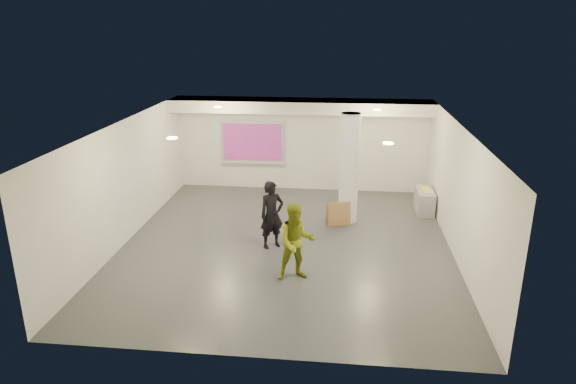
# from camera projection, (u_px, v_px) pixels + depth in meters

# --- Properties ---
(floor) EXTENTS (8.00, 9.00, 0.01)m
(floor) POSITION_uv_depth(u_px,v_px,m) (286.00, 245.00, 12.70)
(floor) COLOR #35373C
(floor) RESTS_ON ground
(ceiling) EXTENTS (8.00, 9.00, 0.01)m
(ceiling) POSITION_uv_depth(u_px,v_px,m) (286.00, 125.00, 11.75)
(ceiling) COLOR white
(ceiling) RESTS_ON floor
(wall_back) EXTENTS (8.00, 0.01, 3.00)m
(wall_back) POSITION_uv_depth(u_px,v_px,m) (302.00, 144.00, 16.47)
(wall_back) COLOR silver
(wall_back) RESTS_ON floor
(wall_front) EXTENTS (8.00, 0.01, 3.00)m
(wall_front) POSITION_uv_depth(u_px,v_px,m) (254.00, 276.00, 7.99)
(wall_front) COLOR silver
(wall_front) RESTS_ON floor
(wall_left) EXTENTS (0.01, 9.00, 3.00)m
(wall_left) POSITION_uv_depth(u_px,v_px,m) (125.00, 182.00, 12.64)
(wall_left) COLOR silver
(wall_left) RESTS_ON floor
(wall_right) EXTENTS (0.01, 9.00, 3.00)m
(wall_right) POSITION_uv_depth(u_px,v_px,m) (458.00, 193.00, 11.82)
(wall_right) COLOR silver
(wall_right) RESTS_ON floor
(soffit_band) EXTENTS (8.00, 1.10, 0.36)m
(soffit_band) POSITION_uv_depth(u_px,v_px,m) (301.00, 106.00, 15.53)
(soffit_band) COLOR silver
(soffit_band) RESTS_ON ceiling
(downlight_nw) EXTENTS (0.22, 0.22, 0.02)m
(downlight_nw) POSITION_uv_depth(u_px,v_px,m) (218.00, 107.00, 14.34)
(downlight_nw) COLOR #F7C582
(downlight_nw) RESTS_ON ceiling
(downlight_ne) EXTENTS (0.22, 0.22, 0.02)m
(downlight_ne) POSITION_uv_depth(u_px,v_px,m) (377.00, 110.00, 13.89)
(downlight_ne) COLOR #F7C582
(downlight_ne) RESTS_ON ceiling
(downlight_sw) EXTENTS (0.22, 0.22, 0.02)m
(downlight_sw) POSITION_uv_depth(u_px,v_px,m) (172.00, 138.00, 10.57)
(downlight_sw) COLOR #F7C582
(downlight_sw) RESTS_ON ceiling
(downlight_se) EXTENTS (0.22, 0.22, 0.02)m
(downlight_se) POSITION_uv_depth(u_px,v_px,m) (388.00, 143.00, 10.12)
(downlight_se) COLOR #F7C582
(downlight_se) RESTS_ON ceiling
(column) EXTENTS (0.52, 0.52, 3.00)m
(column) POSITION_uv_depth(u_px,v_px,m) (349.00, 169.00, 13.77)
(column) COLOR white
(column) RESTS_ON floor
(projection_screen) EXTENTS (2.10, 0.13, 1.42)m
(projection_screen) POSITION_uv_depth(u_px,v_px,m) (252.00, 143.00, 16.58)
(projection_screen) COLOR silver
(projection_screen) RESTS_ON wall_back
(credenza) EXTENTS (0.48, 1.13, 0.66)m
(credenza) POSITION_uv_depth(u_px,v_px,m) (425.00, 201.00, 14.83)
(credenza) COLOR gray
(credenza) RESTS_ON floor
(papers_stack) EXTENTS (0.26, 0.34, 0.02)m
(papers_stack) POSITION_uv_depth(u_px,v_px,m) (428.00, 191.00, 14.58)
(papers_stack) COLOR silver
(papers_stack) RESTS_ON credenza
(postit_pad) EXTENTS (0.28, 0.35, 0.03)m
(postit_pad) POSITION_uv_depth(u_px,v_px,m) (425.00, 188.00, 14.81)
(postit_pad) COLOR #FCFD32
(postit_pad) RESTS_ON credenza
(cardboard_back) EXTENTS (0.61, 0.27, 0.66)m
(cardboard_back) POSITION_uv_depth(u_px,v_px,m) (339.00, 214.00, 13.81)
(cardboard_back) COLOR #976942
(cardboard_back) RESTS_ON floor
(cardboard_front) EXTENTS (0.46, 0.16, 0.49)m
(cardboard_front) POSITION_uv_depth(u_px,v_px,m) (334.00, 213.00, 14.13)
(cardboard_front) COLOR #976942
(cardboard_front) RESTS_ON floor
(woman) EXTENTS (0.73, 0.66, 1.67)m
(woman) POSITION_uv_depth(u_px,v_px,m) (272.00, 215.00, 12.35)
(woman) COLOR black
(woman) RESTS_ON floor
(man) EXTENTS (0.97, 0.84, 1.69)m
(man) POSITION_uv_depth(u_px,v_px,m) (296.00, 242.00, 10.82)
(man) COLOR olive
(man) RESTS_ON floor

